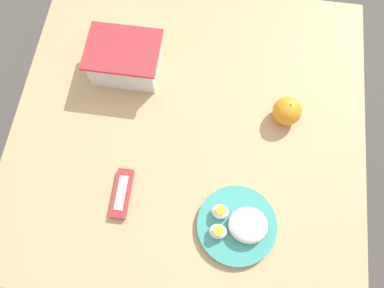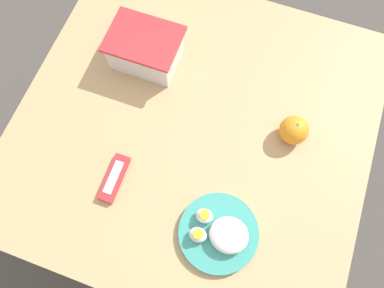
{
  "view_description": "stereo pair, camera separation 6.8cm",
  "coord_description": "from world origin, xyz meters",
  "px_view_note": "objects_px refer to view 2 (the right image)",
  "views": [
    {
      "loc": [
        0.06,
        -0.39,
        1.72
      ],
      "look_at": [
        0.02,
        -0.06,
        0.8
      ],
      "focal_mm": 35.0,
      "sensor_mm": 36.0,
      "label": 1
    },
    {
      "loc": [
        0.13,
        -0.37,
        1.72
      ],
      "look_at": [
        0.02,
        -0.06,
        0.8
      ],
      "focal_mm": 35.0,
      "sensor_mm": 36.0,
      "label": 2
    }
  ],
  "objects_px": {
    "orange_fruit": "(294,130)",
    "food_container": "(146,50)",
    "candy_bar": "(114,178)",
    "rice_plate": "(220,233)"
  },
  "relations": [
    {
      "from": "food_container",
      "to": "orange_fruit",
      "type": "relative_size",
      "value": 2.58
    },
    {
      "from": "candy_bar",
      "to": "food_container",
      "type": "bearing_deg",
      "value": 98.76
    },
    {
      "from": "rice_plate",
      "to": "orange_fruit",
      "type": "bearing_deg",
      "value": 72.56
    },
    {
      "from": "orange_fruit",
      "to": "rice_plate",
      "type": "xyz_separation_m",
      "value": [
        -0.1,
        -0.31,
        -0.02
      ]
    },
    {
      "from": "orange_fruit",
      "to": "food_container",
      "type": "bearing_deg",
      "value": 168.62
    },
    {
      "from": "food_container",
      "to": "orange_fruit",
      "type": "xyz_separation_m",
      "value": [
        0.45,
        -0.09,
        -0.01
      ]
    },
    {
      "from": "food_container",
      "to": "candy_bar",
      "type": "xyz_separation_m",
      "value": [
        0.06,
        -0.36,
        -0.04
      ]
    },
    {
      "from": "orange_fruit",
      "to": "rice_plate",
      "type": "distance_m",
      "value": 0.33
    },
    {
      "from": "rice_plate",
      "to": "candy_bar",
      "type": "xyz_separation_m",
      "value": [
        -0.3,
        0.04,
        -0.01
      ]
    },
    {
      "from": "food_container",
      "to": "candy_bar",
      "type": "distance_m",
      "value": 0.37
    }
  ]
}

